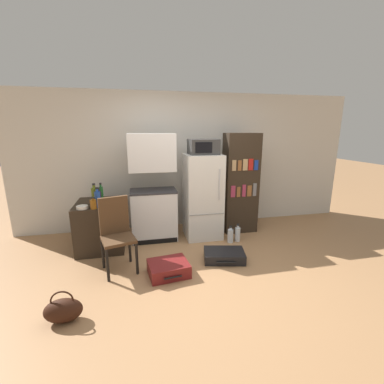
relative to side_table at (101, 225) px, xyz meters
name	(u,v)px	position (x,y,z in m)	size (l,w,h in m)	color
ground_plane	(208,278)	(1.42, -1.22, -0.37)	(24.00, 24.00, 0.00)	#A3754C
wall_back	(191,161)	(1.62, 0.78, 0.88)	(6.40, 0.10, 2.49)	beige
side_table	(101,225)	(0.00, 0.00, 0.00)	(0.70, 0.76, 0.74)	#2D2319
kitchen_hutch	(153,192)	(0.84, 0.15, 0.45)	(0.76, 0.47, 1.77)	white
refrigerator	(203,196)	(1.68, 0.10, 0.35)	(0.61, 0.59, 1.43)	silver
microwave	(203,147)	(1.68, 0.10, 1.19)	(0.47, 0.40, 0.25)	#333333
bookshelf	(240,183)	(2.40, 0.21, 0.52)	(0.60, 0.35, 1.78)	#2D2319
bottle_olive_oil	(95,196)	(-0.04, -0.08, 0.50)	(0.08, 0.08, 0.32)	#566619
bottle_green_tall	(101,193)	(0.03, 0.08, 0.49)	(0.06, 0.06, 0.29)	#1E6028
bottle_blue_soda	(98,199)	(0.02, -0.25, 0.49)	(0.08, 0.08, 0.29)	#1E47A3
bottle_wine_dark	(99,198)	(0.03, -0.16, 0.48)	(0.07, 0.07, 0.27)	black
bottle_amber_beer	(93,204)	(-0.03, -0.33, 0.44)	(0.09, 0.09, 0.17)	brown
bowl	(82,207)	(-0.19, -0.29, 0.39)	(0.16, 0.16, 0.04)	silver
chair	(116,228)	(0.29, -0.72, 0.20)	(0.49, 0.49, 0.98)	black
suitcase_large_flat	(224,255)	(1.76, -0.82, -0.30)	(0.64, 0.49, 0.14)	black
suitcase_small_flat	(169,268)	(0.93, -1.03, -0.28)	(0.55, 0.48, 0.17)	maroon
handbag	(63,310)	(-0.17, -1.65, -0.24)	(0.36, 0.20, 0.33)	#33190F
water_bottle_front	(238,234)	(2.20, -0.26, -0.24)	(0.09, 0.09, 0.30)	silver
water_bottle_middle	(230,235)	(2.06, -0.28, -0.25)	(0.09, 0.09, 0.29)	silver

